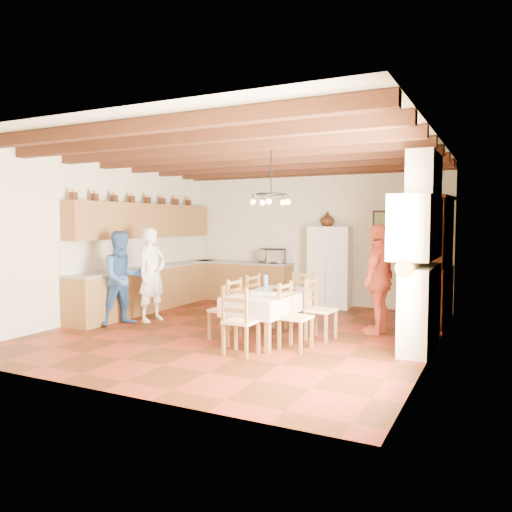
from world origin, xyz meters
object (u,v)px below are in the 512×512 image
(person_woman_blue, at_px, (123,278))
(microwave, at_px, (273,256))
(dining_table, at_px, (271,298))
(chair_right_far, at_px, (321,309))
(person_woman_red, at_px, (379,279))
(chair_end_near, at_px, (241,320))
(chair_end_far, at_px, (299,300))
(refrigerator, at_px, (331,267))
(chair_right_near, at_px, (296,316))
(hutch, at_px, (434,260))
(person_man, at_px, (152,274))
(chair_left_far, at_px, (244,302))
(chair_left_near, at_px, (225,309))

(person_woman_blue, distance_m, microwave, 3.66)
(dining_table, relative_size, microwave, 3.01)
(chair_right_far, relative_size, person_woman_red, 0.54)
(chair_end_near, bearing_deg, chair_end_far, -90.81)
(refrigerator, height_order, person_woman_blue, refrigerator)
(chair_right_near, bearing_deg, chair_end_near, 142.21)
(hutch, height_order, dining_table, hutch)
(hutch, relative_size, person_woman_blue, 1.37)
(dining_table, xyz_separation_m, person_man, (-2.56, 0.35, 0.21))
(dining_table, relative_size, chair_left_far, 1.79)
(chair_left_near, distance_m, person_man, 2.06)
(chair_left_far, bearing_deg, chair_left_near, 7.18)
(chair_left_near, bearing_deg, chair_right_far, 119.33)
(chair_left_far, xyz_separation_m, chair_end_far, (0.75, 0.60, 0.00))
(chair_left_far, distance_m, microwave, 3.00)
(person_woman_red, relative_size, microwave, 3.15)
(person_woman_blue, bearing_deg, refrigerator, -13.65)
(dining_table, xyz_separation_m, chair_right_far, (0.70, 0.35, -0.17))
(chair_left_far, bearing_deg, refrigerator, 174.10)
(person_woman_blue, relative_size, person_woman_red, 0.93)
(chair_left_near, height_order, chair_left_far, same)
(chair_right_far, distance_m, person_woman_blue, 3.57)
(hutch, distance_m, chair_left_near, 3.90)
(refrigerator, height_order, hutch, hutch)
(chair_right_near, relative_size, person_man, 0.56)
(person_man, xyz_separation_m, person_woman_blue, (-0.25, -0.50, -0.03))
(hutch, xyz_separation_m, dining_table, (-2.11, -2.38, -0.49))
(person_woman_blue, xyz_separation_m, person_woman_red, (4.23, 1.28, 0.06))
(hutch, height_order, person_woman_red, hutch)
(hutch, height_order, chair_end_far, hutch)
(dining_table, bearing_deg, chair_end_near, -90.03)
(hutch, bearing_deg, chair_right_near, -116.22)
(dining_table, relative_size, chair_right_near, 1.79)
(chair_left_near, distance_m, chair_left_far, 0.69)
(hutch, bearing_deg, person_woman_blue, -149.71)
(refrigerator, xyz_separation_m, chair_end_far, (0.18, -2.29, -0.38))
(person_man, bearing_deg, refrigerator, -31.41)
(chair_right_far, relative_size, chair_end_near, 1.00)
(hutch, distance_m, chair_end_far, 2.54)
(person_man, height_order, person_woman_red, person_woman_red)
(chair_end_far, distance_m, person_woman_red, 1.40)
(refrigerator, relative_size, dining_table, 1.01)
(refrigerator, xyz_separation_m, chair_right_far, (0.79, -2.93, -0.38))
(chair_left_far, xyz_separation_m, person_woman_blue, (-2.15, -0.54, 0.35))
(person_man, bearing_deg, chair_left_near, -99.90)
(chair_end_far, bearing_deg, refrigerator, 96.48)
(hutch, bearing_deg, dining_table, -128.43)
(hutch, bearing_deg, person_man, -153.43)
(refrigerator, distance_m, chair_right_far, 3.06)
(chair_left_far, bearing_deg, person_woman_red, 114.81)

